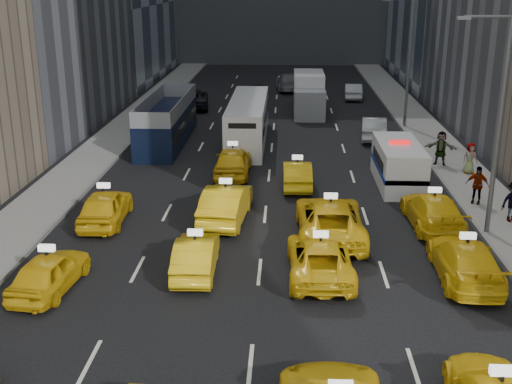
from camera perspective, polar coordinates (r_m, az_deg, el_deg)
sidewalk_west at (r=41.16m, az=-13.43°, el=3.80°), size 3.00×90.00×0.15m
sidewalk_east at (r=40.70m, az=16.35°, el=3.38°), size 3.00×90.00×0.15m
curb_west at (r=40.78m, az=-11.47°, el=3.82°), size 0.15×90.00×0.18m
curb_east at (r=40.38m, az=14.35°, el=3.46°), size 0.15×90.00×0.18m
streetlight_near at (r=27.08m, az=20.65°, el=6.11°), size 2.15×0.22×9.00m
streetlight_far at (r=46.29m, az=13.33°, el=11.52°), size 2.15×0.22×9.00m
taxi_8 at (r=23.08m, az=-17.89°, el=-6.80°), size 2.02×4.12×1.35m
taxi_9 at (r=23.37m, az=-5.37°, el=-5.61°), size 1.53×4.09×1.34m
taxi_10 at (r=23.18m, az=5.71°, el=-5.81°), size 2.35×4.94×1.36m
taxi_11 at (r=23.91m, az=18.10°, el=-5.80°), size 2.12×5.01×1.44m
taxi_12 at (r=28.60m, az=-13.26°, el=-1.27°), size 1.92×4.45×1.50m
taxi_13 at (r=28.10m, az=-2.69°, el=-1.00°), size 2.13×5.02×1.61m
taxi_14 at (r=26.39m, az=6.59°, el=-2.44°), size 2.71×5.80×1.60m
taxi_15 at (r=28.44m, az=15.46°, el=-1.62°), size 2.20×5.05×1.44m
taxi_16 at (r=34.53m, az=-2.07°, el=2.72°), size 1.88×4.63×1.57m
taxi_17 at (r=32.76m, az=3.68°, el=1.60°), size 1.50×4.09×1.34m
nypd_van at (r=33.69m, az=12.53°, el=2.36°), size 2.67×5.65×2.34m
double_decker at (r=41.77m, az=-7.91°, el=6.32°), size 2.71×10.36×2.99m
city_bus at (r=41.55m, az=-0.72°, el=6.29°), size 2.56×10.85×2.79m
box_truck at (r=50.81m, az=4.72°, el=8.66°), size 2.95×6.96×3.09m
misc_car_0 at (r=43.31m, az=10.45°, el=5.62°), size 2.04×4.60×1.47m
misc_car_1 at (r=53.24m, az=-5.68°, el=8.26°), size 3.22×5.80×1.54m
misc_car_2 at (r=61.60m, az=2.95°, el=9.75°), size 2.68×5.68×1.60m
misc_car_3 at (r=57.24m, az=0.15°, el=8.97°), size 2.04×4.11×1.34m
misc_car_4 at (r=57.67m, az=8.63°, el=8.85°), size 1.68×4.21×1.36m
pedestrian_3 at (r=31.50m, az=19.07°, el=0.60°), size 1.15×0.86×1.79m
pedestrian_4 at (r=36.29m, az=18.49°, el=2.88°), size 0.90×0.61×1.68m
pedestrian_5 at (r=37.50m, az=16.11°, el=3.77°), size 1.84×1.04×1.91m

